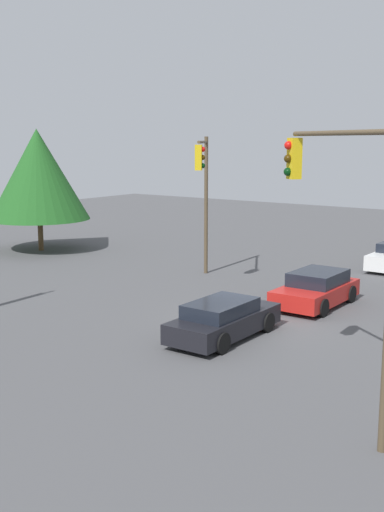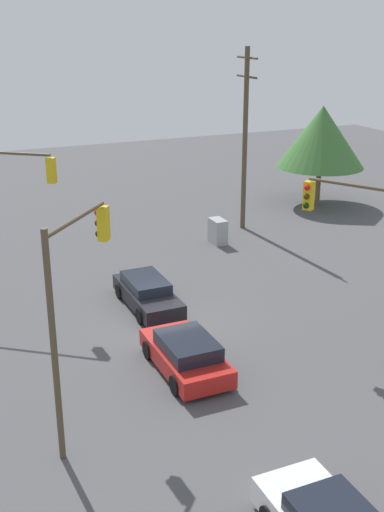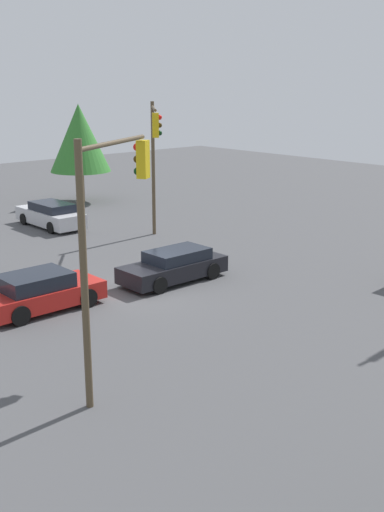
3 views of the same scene
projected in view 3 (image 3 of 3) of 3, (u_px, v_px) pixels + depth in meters
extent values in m
plane|color=#4C4C4F|center=(143.00, 291.00, 24.50)|extent=(80.00, 80.00, 0.00)
cube|color=red|center=(42.00, 295.00, 22.43)|extent=(4.23, 1.92, 0.64)
cube|color=black|center=(35.00, 281.00, 22.14)|extent=(2.33, 1.69, 0.52)
cylinder|color=black|center=(61.00, 286.00, 23.97)|extent=(0.68, 0.22, 0.68)
cylinder|color=black|center=(88.00, 298.00, 22.67)|extent=(0.68, 0.22, 0.68)
cylinder|color=black|center=(20.00, 316.00, 20.97)|extent=(0.68, 0.22, 0.68)
cube|color=silver|center=(50.00, 217.00, 35.12)|extent=(1.71, 4.76, 0.75)
cube|color=black|center=(52.00, 207.00, 34.79)|extent=(1.51, 2.62, 0.45)
cylinder|color=black|center=(24.00, 219.00, 35.71)|extent=(0.22, 0.63, 0.63)
cylinder|color=black|center=(50.00, 215.00, 36.77)|extent=(0.22, 0.63, 0.63)
cylinder|color=black|center=(51.00, 228.00, 33.60)|extent=(0.22, 0.63, 0.63)
cylinder|color=black|center=(78.00, 223.00, 34.65)|extent=(0.22, 0.63, 0.63)
cube|color=black|center=(173.00, 269.00, 25.56)|extent=(4.49, 1.73, 0.64)
cube|color=black|center=(177.00, 255.00, 25.56)|extent=(2.47, 1.52, 0.45)
cylinder|color=black|center=(159.00, 285.00, 24.11)|extent=(0.66, 0.22, 0.66)
cylinder|color=black|center=(133.00, 276.00, 25.29)|extent=(0.66, 0.22, 0.66)
cylinder|color=black|center=(212.00, 271.00, 25.91)|extent=(0.66, 0.22, 0.66)
cylinder|color=black|center=(185.00, 263.00, 27.09)|extent=(0.66, 0.22, 0.66)
cylinder|color=brown|center=(153.00, 169.00, 32.70)|extent=(0.18, 0.18, 6.77)
cylinder|color=brown|center=(154.00, 108.00, 29.72)|extent=(2.79, 3.64, 0.12)
cube|color=gold|center=(156.00, 125.00, 27.74)|extent=(0.43, 0.44, 1.05)
sphere|color=red|center=(159.00, 117.00, 27.67)|extent=(0.22, 0.22, 0.22)
sphere|color=#392605|center=(160.00, 125.00, 27.75)|extent=(0.22, 0.22, 0.22)
sphere|color=black|center=(160.00, 133.00, 27.84)|extent=(0.22, 0.22, 0.22)
cylinder|color=brown|center=(84.00, 280.00, 14.97)|extent=(0.18, 0.18, 6.53)
cylinder|color=brown|center=(114.00, 143.00, 15.90)|extent=(3.31, 1.97, 0.12)
cube|color=gold|center=(143.00, 159.00, 17.78)|extent=(0.43, 0.41, 1.05)
sphere|color=red|center=(137.00, 147.00, 17.74)|extent=(0.22, 0.22, 0.22)
sphere|color=#392605|center=(137.00, 159.00, 17.83)|extent=(0.22, 0.22, 0.22)
sphere|color=black|center=(138.00, 171.00, 17.92)|extent=(0.22, 0.22, 0.22)
cylinder|color=brown|center=(82.00, 187.00, 42.28)|extent=(0.35, 0.35, 2.02)
cone|color=#337A2D|center=(79.00, 138.00, 41.44)|extent=(3.93, 3.93, 4.32)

